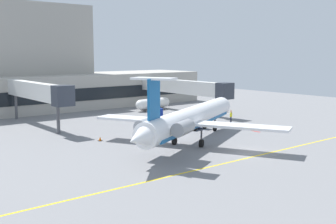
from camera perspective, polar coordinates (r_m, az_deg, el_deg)
The scene contains 12 objects.
ground at distance 45.93m, azimuth 10.81°, elevation -5.46°, with size 120.00×120.00×0.11m.
terminal_building at distance 83.16m, azimuth -16.29°, elevation 5.17°, with size 59.61×14.81×19.68m.
jet_bridge_west at distance 75.31m, azimuth 2.30°, elevation 3.36°, with size 2.40×23.03×5.81m.
jet_bridge_east at distance 62.60m, azimuth -17.26°, elevation 2.66°, with size 2.40×20.06×6.48m.
regional_jet at distance 48.27m, azimuth 3.00°, elevation -0.90°, with size 26.74×21.36×8.27m.
baggage_tug at distance 65.16m, azimuth -1.34°, elevation -0.49°, with size 3.06×4.46×2.00m.
pushback_tractor at distance 76.57m, azimuth 6.43°, elevation 0.71°, with size 3.43×2.93×1.98m.
belt_loader at distance 58.95m, azimuth 4.00°, elevation -1.30°, with size 3.34×2.22×2.33m.
fuel_tank at distance 78.04m, azimuth -2.06°, elevation 1.16°, with size 7.99×2.60×2.21m.
marshaller at distance 64.94m, azimuth 8.54°, elevation -0.57°, with size 0.75×0.51×1.90m.
safety_cone_alpha at distance 61.50m, azimuth 8.54°, elevation -1.72°, with size 0.47×0.47×0.55m.
safety_cone_bravo at distance 51.51m, azimuth -9.19°, elevation -3.62°, with size 0.47×0.47×0.55m.
Camera 1 is at (-34.22, -28.76, 10.51)m, focal length 44.94 mm.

